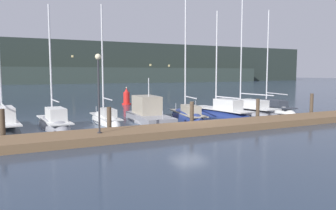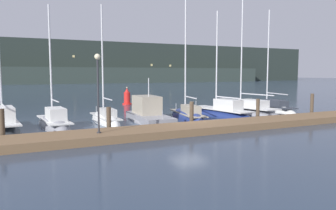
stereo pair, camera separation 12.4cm
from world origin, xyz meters
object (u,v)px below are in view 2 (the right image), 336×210
at_px(sailboat_berth_6, 221,114).
at_px(sailboat_berth_1, 4,128).
at_px(sailboat_berth_3, 105,121).
at_px(sailboat_berth_7, 246,112).
at_px(dock_lamppost, 98,81).
at_px(motorboat_berth_4, 149,117).
at_px(sailboat_berth_8, 270,110).
at_px(rowboat_adrift, 251,103).
at_px(sailboat_berth_2, 54,125).
at_px(sailboat_berth_5, 188,117).
at_px(channel_buoy, 127,98).

bearing_deg(sailboat_berth_6, sailboat_berth_1, 179.97).
bearing_deg(sailboat_berth_3, sailboat_berth_1, -172.96).
height_order(sailboat_berth_7, dock_lamppost, sailboat_berth_7).
bearing_deg(sailboat_berth_1, sailboat_berth_7, 1.86).
height_order(motorboat_berth_4, sailboat_berth_8, sailboat_berth_8).
bearing_deg(rowboat_adrift, sailboat_berth_8, -117.59).
xyz_separation_m(motorboat_berth_4, sailboat_berth_7, (10.10, 0.85, -0.17)).
bearing_deg(sailboat_berth_2, dock_lamppost, -74.91).
bearing_deg(sailboat_berth_8, rowboat_adrift, 62.41).
relative_size(sailboat_berth_1, motorboat_berth_4, 1.42).
bearing_deg(sailboat_berth_7, motorboat_berth_4, -175.17).
xyz_separation_m(sailboat_berth_5, channel_buoy, (-0.55, 13.68, 0.68)).
distance_m(motorboat_berth_4, channel_buoy, 13.99).
distance_m(sailboat_berth_6, sailboat_berth_7, 3.29).
xyz_separation_m(sailboat_berth_6, channel_buoy, (-4.01, 13.49, 0.62)).
xyz_separation_m(sailboat_berth_3, dock_lamppost, (-2.11, -6.61, 3.20)).
distance_m(sailboat_berth_3, dock_lamppost, 7.64).
xyz_separation_m(motorboat_berth_4, dock_lamppost, (-5.24, -5.55, 2.98)).
bearing_deg(sailboat_berth_2, sailboat_berth_5, -2.98).
bearing_deg(sailboat_berth_3, rowboat_adrift, 21.14).
height_order(motorboat_berth_4, rowboat_adrift, motorboat_berth_4).
xyz_separation_m(sailboat_berth_2, rowboat_adrift, (24.38, 8.49, -0.13)).
distance_m(sailboat_berth_2, rowboat_adrift, 25.82).
bearing_deg(sailboat_berth_2, sailboat_berth_6, -1.44).
distance_m(sailboat_berth_2, sailboat_berth_3, 3.79).
xyz_separation_m(sailboat_berth_6, sailboat_berth_8, (6.59, 1.10, -0.07)).
relative_size(channel_buoy, rowboat_adrift, 0.78).
xyz_separation_m(sailboat_berth_8, rowboat_adrift, (4.04, 7.74, -0.10)).
bearing_deg(sailboat_berth_2, motorboat_berth_4, -4.47).
relative_size(sailboat_berth_3, rowboat_adrift, 3.59).
height_order(sailboat_berth_1, rowboat_adrift, sailboat_berth_1).
relative_size(sailboat_berth_2, rowboat_adrift, 3.43).
relative_size(sailboat_berth_3, channel_buoy, 4.62).
bearing_deg(motorboat_berth_4, sailboat_berth_5, 0.03).
bearing_deg(dock_lamppost, sailboat_berth_1, 129.72).
bearing_deg(dock_lamppost, sailboat_berth_3, 72.26).
bearing_deg(sailboat_berth_1, motorboat_berth_4, -1.14).
bearing_deg(dock_lamppost, motorboat_berth_4, 46.69).
relative_size(sailboat_berth_7, sailboat_berth_8, 1.04).
bearing_deg(sailboat_berth_2, sailboat_berth_1, -173.86).
relative_size(sailboat_berth_5, sailboat_berth_6, 1.10).
bearing_deg(sailboat_berth_5, sailboat_berth_3, 170.87).
bearing_deg(sailboat_berth_1, dock_lamppost, -50.28).
distance_m(sailboat_berth_3, rowboat_adrift, 22.11).
height_order(channel_buoy, rowboat_adrift, channel_buoy).
relative_size(sailboat_berth_2, sailboat_berth_7, 0.83).
bearing_deg(sailboat_berth_6, channel_buoy, 106.56).
distance_m(sailboat_berth_7, sailboat_berth_8, 3.39).
relative_size(sailboat_berth_8, dock_lamppost, 2.46).
bearing_deg(sailboat_berth_6, motorboat_berth_4, -178.41).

